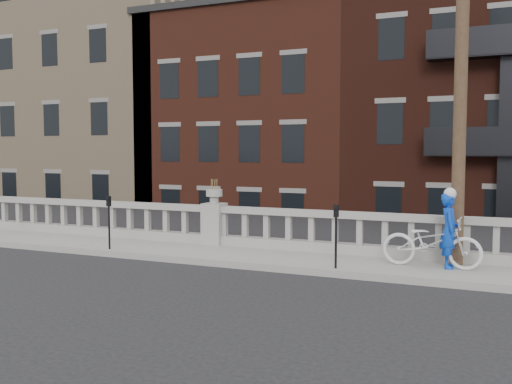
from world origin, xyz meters
TOP-DOWN VIEW (x-y plane):
  - ground at (0.00, 0.00)m, footprint 120.00×120.00m
  - sidewalk at (0.00, 3.00)m, footprint 32.00×2.20m
  - balustrade at (0.00, 3.95)m, footprint 28.00×0.34m
  - planter_pedestal at (0.00, 3.95)m, footprint 0.55×0.55m
  - lower_level at (0.56, 23.04)m, footprint 80.00×44.00m
  - utility_pole at (6.20, 3.60)m, footprint 1.60×0.28m
  - parking_meter_c at (-2.08, 2.15)m, footprint 0.10×0.09m
  - parking_meter_d at (3.86, 2.15)m, footprint 0.10×0.09m
  - bicycle at (5.73, 3.08)m, footprint 2.10×0.77m
  - cyclist at (6.07, 3.15)m, footprint 0.48×0.64m

SIDE VIEW (x-z plane):
  - ground at x=0.00m, z-range 0.00..0.00m
  - sidewalk at x=0.00m, z-range 0.00..0.15m
  - balustrade at x=0.00m, z-range 0.13..1.16m
  - bicycle at x=5.73m, z-range 0.15..1.25m
  - planter_pedestal at x=0.00m, z-range -0.05..1.71m
  - cyclist at x=6.07m, z-range 0.15..1.77m
  - parking_meter_c at x=-2.08m, z-range 0.32..1.68m
  - parking_meter_d at x=3.86m, z-range 0.32..1.68m
  - lower_level at x=0.56m, z-range -7.77..13.03m
  - utility_pole at x=6.20m, z-range 0.24..10.24m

